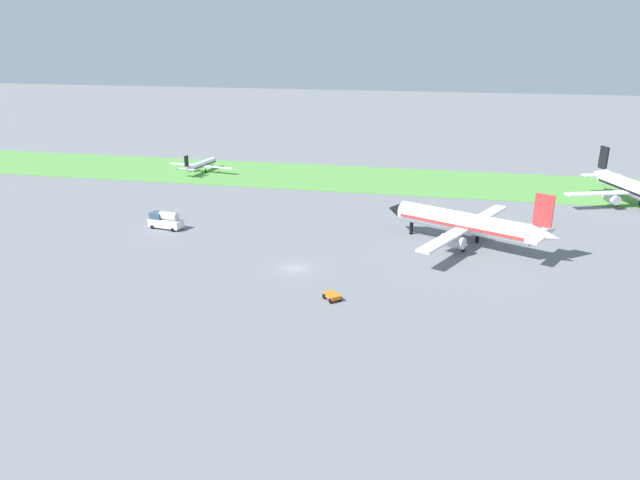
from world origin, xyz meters
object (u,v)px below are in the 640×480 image
at_px(airplane_midfield_jet, 466,224).
at_px(fuel_truck_near_gate, 165,220).
at_px(airplane_parked_jet_far, 635,189).
at_px(baggage_cart_midfield, 332,296).
at_px(airplane_taxiing_turboprop, 201,165).

height_order(airplane_midfield_jet, fuel_truck_near_gate, airplane_midfield_jet).
distance_m(airplane_parked_jet_far, airplane_midfield_jet, 47.04).
distance_m(airplane_midfield_jet, fuel_truck_near_gate, 54.68).
relative_size(airplane_midfield_jet, baggage_cart_midfield, 10.00).
bearing_deg(airplane_parked_jet_far, airplane_taxiing_turboprop, -117.50).
xyz_separation_m(airplane_midfield_jet, fuel_truck_near_gate, (-54.59, -1.88, -2.43)).
height_order(airplane_parked_jet_far, airplane_taxiing_turboprop, airplane_parked_jet_far).
xyz_separation_m(fuel_truck_near_gate, baggage_cart_midfield, (36.51, -24.51, -1.01)).
bearing_deg(airplane_taxiing_turboprop, fuel_truck_near_gate, -156.22).
height_order(airplane_taxiing_turboprop, baggage_cart_midfield, airplane_taxiing_turboprop).
bearing_deg(fuel_truck_near_gate, airplane_parked_jet_far, -149.00).
xyz_separation_m(airplane_parked_jet_far, airplane_taxiing_turboprop, (-101.34, 12.05, -1.79)).
distance_m(airplane_taxiing_turboprop, fuel_truck_near_gate, 47.39).
xyz_separation_m(airplane_parked_jet_far, fuel_truck_near_gate, (-89.19, -33.75, -2.27)).
bearing_deg(airplane_midfield_jet, airplane_taxiing_turboprop, -8.09).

